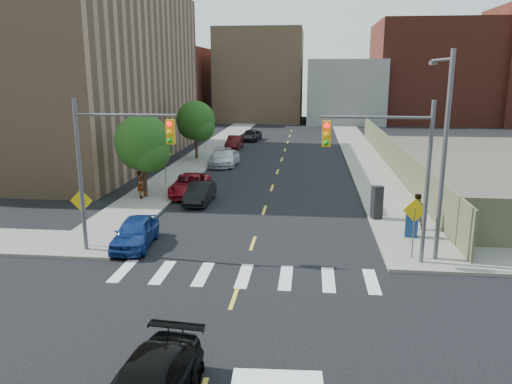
% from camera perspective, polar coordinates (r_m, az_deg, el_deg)
% --- Properties ---
extents(ground, '(160.00, 160.00, 0.00)m').
position_cam_1_polar(ground, '(17.02, -3.54, -14.82)').
color(ground, black).
rests_on(ground, ground).
extents(sidewalk_nw, '(3.50, 73.00, 0.15)m').
position_cam_1_polar(sidewalk_nw, '(57.76, -4.22, 5.53)').
color(sidewalk_nw, gray).
rests_on(sidewalk_nw, ground).
extents(sidewalk_ne, '(3.50, 73.00, 0.15)m').
position_cam_1_polar(sidewalk_ne, '(57.05, 11.35, 5.21)').
color(sidewalk_ne, gray).
rests_on(sidewalk_ne, ground).
extents(fence_north, '(0.12, 44.00, 2.50)m').
position_cam_1_polar(fence_north, '(43.85, 15.32, 4.09)').
color(fence_north, '#605F43').
rests_on(fence_north, ground).
extents(building_nw, '(22.00, 30.00, 16.00)m').
position_cam_1_polar(building_nw, '(51.08, -23.19, 12.39)').
color(building_nw, '#8C6B4C').
rests_on(building_nw, ground).
extents(bg_bldg_west, '(14.00, 18.00, 12.00)m').
position_cam_1_polar(bg_bldg_west, '(88.28, -10.22, 11.98)').
color(bg_bldg_west, '#592319').
rests_on(bg_bldg_west, ground).
extents(bg_bldg_midwest, '(14.00, 16.00, 15.00)m').
position_cam_1_polar(bg_bldg_midwest, '(87.18, 0.54, 13.15)').
color(bg_bldg_midwest, '#8C6B4C').
rests_on(bg_bldg_midwest, ground).
extents(bg_bldg_center, '(12.00, 16.00, 10.00)m').
position_cam_1_polar(bg_bldg_center, '(84.98, 10.03, 11.26)').
color(bg_bldg_center, gray).
rests_on(bg_bldg_center, ground).
extents(bg_bldg_east, '(18.00, 18.00, 16.00)m').
position_cam_1_polar(bg_bldg_east, '(88.89, 19.29, 12.75)').
color(bg_bldg_east, '#592319').
rests_on(bg_bldg_east, ground).
extents(signal_nw, '(4.59, 0.30, 7.00)m').
position_cam_1_polar(signal_nw, '(22.75, -16.17, 4.02)').
color(signal_nw, '#59595E').
rests_on(signal_nw, ground).
extents(signal_ne, '(4.59, 0.30, 7.00)m').
position_cam_1_polar(signal_ne, '(21.32, 15.21, 3.48)').
color(signal_ne, '#59595E').
rests_on(signal_ne, ground).
extents(streetlight_ne, '(0.25, 3.70, 9.00)m').
position_cam_1_polar(streetlight_ne, '(22.54, 20.56, 5.39)').
color(streetlight_ne, '#59595E').
rests_on(streetlight_ne, ground).
extents(warn_sign_nw, '(1.06, 0.06, 2.83)m').
position_cam_1_polar(warn_sign_nw, '(24.44, -19.29, -1.65)').
color(warn_sign_nw, '#59595E').
rests_on(warn_sign_nw, ground).
extents(warn_sign_ne, '(1.06, 0.06, 2.83)m').
position_cam_1_polar(warn_sign_ne, '(22.57, 17.67, -2.75)').
color(warn_sign_ne, '#59595E').
rests_on(warn_sign_ne, ground).
extents(warn_sign_midwest, '(1.06, 0.06, 2.83)m').
position_cam_1_polar(warn_sign_midwest, '(36.79, -10.37, 3.80)').
color(warn_sign_midwest, '#59595E').
rests_on(warn_sign_midwest, ground).
extents(tree_west_near, '(3.66, 3.64, 5.52)m').
position_cam_1_polar(tree_west_near, '(32.90, -12.76, 5.17)').
color(tree_west_near, '#332114').
rests_on(tree_west_near, ground).
extents(tree_west_far, '(3.66, 3.64, 5.52)m').
position_cam_1_polar(tree_west_far, '(47.24, -6.89, 7.85)').
color(tree_west_far, '#332114').
rests_on(tree_west_far, ground).
extents(parked_car_blue, '(1.96, 4.21, 1.40)m').
position_cam_1_polar(parked_car_blue, '(24.36, -13.64, -4.49)').
color(parked_car_blue, navy).
rests_on(parked_car_blue, ground).
extents(parked_car_black, '(1.41, 3.97, 1.30)m').
position_cam_1_polar(parked_car_black, '(31.65, -6.43, -0.12)').
color(parked_car_black, black).
rests_on(parked_car_black, ground).
extents(parked_car_red, '(2.68, 5.19, 1.40)m').
position_cam_1_polar(parked_car_red, '(33.82, -7.53, 0.82)').
color(parked_car_red, maroon).
rests_on(parked_car_red, ground).
extents(parked_car_silver, '(2.25, 4.75, 1.34)m').
position_cam_1_polar(parked_car_silver, '(44.25, -4.12, 3.86)').
color(parked_car_silver, '#A5A7AD').
rests_on(parked_car_silver, ground).
extents(parked_car_white, '(1.85, 4.28, 1.44)m').
position_cam_1_polar(parked_car_white, '(44.30, -3.28, 3.95)').
color(parked_car_white, white).
rests_on(parked_car_white, ground).
extents(parked_car_maroon, '(1.59, 4.21, 1.37)m').
position_cam_1_polar(parked_car_maroon, '(54.38, -2.46, 5.71)').
color(parked_car_maroon, '#3A0B0D').
rests_on(parked_car_maroon, ground).
extents(parked_car_grey, '(2.47, 4.72, 1.27)m').
position_cam_1_polar(parked_car_grey, '(60.81, -0.63, 6.50)').
color(parked_car_grey, black).
rests_on(parked_car_grey, ground).
extents(mailbox, '(0.67, 0.55, 1.46)m').
position_cam_1_polar(mailbox, '(25.75, 17.36, -3.38)').
color(mailbox, navy).
rests_on(mailbox, sidewalk_ne).
extents(payphone, '(0.68, 0.62, 1.85)m').
position_cam_1_polar(payphone, '(28.37, 13.66, -1.15)').
color(payphone, black).
rests_on(payphone, sidewalk_ne).
extents(pedestrian_west, '(0.62, 0.75, 1.77)m').
position_cam_1_polar(pedestrian_west, '(32.94, -13.05, 0.84)').
color(pedestrian_west, gray).
rests_on(pedestrian_west, sidewalk_nw).
extents(pedestrian_east, '(0.95, 0.76, 1.87)m').
position_cam_1_polar(pedestrian_east, '(27.08, 17.84, -2.10)').
color(pedestrian_east, gray).
rests_on(pedestrian_east, sidewalk_ne).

